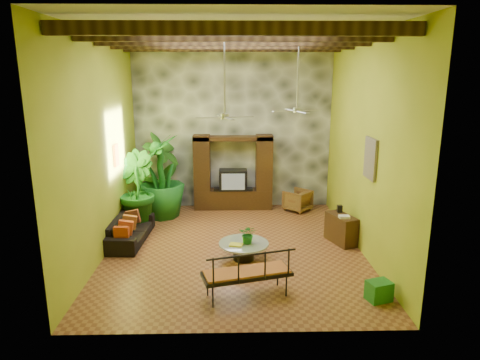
{
  "coord_description": "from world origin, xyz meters",
  "views": [
    {
      "loc": [
        -0.1,
        -9.64,
        4.1
      ],
      "look_at": [
        0.14,
        0.2,
        1.64
      ],
      "focal_mm": 32.0,
      "sensor_mm": 36.0,
      "label": 1
    }
  ],
  "objects_px": {
    "ceiling_fan_back": "(297,102)",
    "sofa": "(130,230)",
    "iron_bench": "(247,272)",
    "side_console": "(341,229)",
    "green_bin": "(379,291)",
    "tall_plant_c": "(161,177)",
    "coffee_table": "(244,249)",
    "entertainment_center": "(233,178)",
    "ceiling_fan_front": "(225,107)",
    "wicker_armchair": "(297,200)",
    "tall_plant_a": "(162,173)",
    "tall_plant_b": "(135,190)"
  },
  "relations": [
    {
      "from": "ceiling_fan_back",
      "to": "tall_plant_a",
      "type": "distance_m",
      "value": 4.66
    },
    {
      "from": "ceiling_fan_front",
      "to": "side_console",
      "type": "bearing_deg",
      "value": 13.04
    },
    {
      "from": "ceiling_fan_back",
      "to": "tall_plant_c",
      "type": "relative_size",
      "value": 0.77
    },
    {
      "from": "ceiling_fan_front",
      "to": "coffee_table",
      "type": "relative_size",
      "value": 1.65
    },
    {
      "from": "entertainment_center",
      "to": "tall_plant_a",
      "type": "relative_size",
      "value": 1.0
    },
    {
      "from": "tall_plant_c",
      "to": "wicker_armchair",
      "type": "bearing_deg",
      "value": 6.6
    },
    {
      "from": "wicker_armchair",
      "to": "green_bin",
      "type": "height_order",
      "value": "wicker_armchair"
    },
    {
      "from": "tall_plant_c",
      "to": "ceiling_fan_back",
      "type": "bearing_deg",
      "value": -17.85
    },
    {
      "from": "side_console",
      "to": "green_bin",
      "type": "xyz_separation_m",
      "value": [
        0.0,
        -2.79,
        -0.17
      ]
    },
    {
      "from": "entertainment_center",
      "to": "tall_plant_c",
      "type": "bearing_deg",
      "value": -160.43
    },
    {
      "from": "coffee_table",
      "to": "wicker_armchair",
      "type": "bearing_deg",
      "value": 63.44
    },
    {
      "from": "green_bin",
      "to": "tall_plant_a",
      "type": "bearing_deg",
      "value": 131.23
    },
    {
      "from": "tall_plant_c",
      "to": "green_bin",
      "type": "bearing_deg",
      "value": -46.03
    },
    {
      "from": "coffee_table",
      "to": "ceiling_fan_back",
      "type": "bearing_deg",
      "value": 53.26
    },
    {
      "from": "green_bin",
      "to": "side_console",
      "type": "bearing_deg",
      "value": 90.0
    },
    {
      "from": "wicker_armchair",
      "to": "coffee_table",
      "type": "relative_size",
      "value": 0.63
    },
    {
      "from": "tall_plant_b",
      "to": "green_bin",
      "type": "xyz_separation_m",
      "value": [
        5.3,
        -4.05,
        -0.86
      ]
    },
    {
      "from": "entertainment_center",
      "to": "coffee_table",
      "type": "bearing_deg",
      "value": -86.94
    },
    {
      "from": "wicker_armchair",
      "to": "tall_plant_b",
      "type": "relative_size",
      "value": 0.34
    },
    {
      "from": "iron_bench",
      "to": "coffee_table",
      "type": "bearing_deg",
      "value": 75.02
    },
    {
      "from": "tall_plant_a",
      "to": "iron_bench",
      "type": "xyz_separation_m",
      "value": [
        2.34,
        -5.31,
        -0.67
      ]
    },
    {
      "from": "entertainment_center",
      "to": "side_console",
      "type": "relative_size",
      "value": 2.69
    },
    {
      "from": "wicker_armchair",
      "to": "iron_bench",
      "type": "xyz_separation_m",
      "value": [
        -1.76,
        -5.25,
        0.21
      ]
    },
    {
      "from": "tall_plant_b",
      "to": "ceiling_fan_back",
      "type": "bearing_deg",
      "value": -4.25
    },
    {
      "from": "green_bin",
      "to": "tall_plant_b",
      "type": "bearing_deg",
      "value": 142.63
    },
    {
      "from": "sofa",
      "to": "green_bin",
      "type": "height_order",
      "value": "sofa"
    },
    {
      "from": "tall_plant_a",
      "to": "iron_bench",
      "type": "distance_m",
      "value": 5.84
    },
    {
      "from": "entertainment_center",
      "to": "iron_bench",
      "type": "relative_size",
      "value": 1.36
    },
    {
      "from": "sofa",
      "to": "green_bin",
      "type": "xyz_separation_m",
      "value": [
        5.27,
        -3.03,
        -0.11
      ]
    },
    {
      "from": "ceiling_fan_front",
      "to": "green_bin",
      "type": "bearing_deg",
      "value": -36.79
    },
    {
      "from": "entertainment_center",
      "to": "ceiling_fan_back",
      "type": "bearing_deg",
      "value": -50.43
    },
    {
      "from": "tall_plant_b",
      "to": "wicker_armchair",
      "type": "bearing_deg",
      "value": 16.24
    },
    {
      "from": "entertainment_center",
      "to": "sofa",
      "type": "xyz_separation_m",
      "value": [
        -2.62,
        -2.64,
        -0.67
      ]
    },
    {
      "from": "side_console",
      "to": "green_bin",
      "type": "bearing_deg",
      "value": -110.97
    },
    {
      "from": "ceiling_fan_front",
      "to": "iron_bench",
      "type": "xyz_separation_m",
      "value": [
        0.41,
        -1.99,
        -2.87
      ]
    },
    {
      "from": "tall_plant_a",
      "to": "tall_plant_c",
      "type": "distance_m",
      "value": 0.53
    },
    {
      "from": "ceiling_fan_back",
      "to": "side_console",
      "type": "xyz_separation_m",
      "value": [
        1.05,
        -0.94,
        -3.05
      ]
    },
    {
      "from": "tall_plant_a",
      "to": "side_console",
      "type": "xyz_separation_m",
      "value": [
        4.78,
        -2.66,
        -0.84
      ]
    },
    {
      "from": "coffee_table",
      "to": "iron_bench",
      "type": "distance_m",
      "value": 1.74
    },
    {
      "from": "entertainment_center",
      "to": "sofa",
      "type": "relative_size",
      "value": 1.18
    },
    {
      "from": "ceiling_fan_front",
      "to": "sofa",
      "type": "bearing_deg",
      "value": 159.63
    },
    {
      "from": "tall_plant_b",
      "to": "tall_plant_c",
      "type": "height_order",
      "value": "tall_plant_c"
    },
    {
      "from": "ceiling_fan_back",
      "to": "sofa",
      "type": "bearing_deg",
      "value": -170.53
    },
    {
      "from": "tall_plant_c",
      "to": "coffee_table",
      "type": "height_order",
      "value": "tall_plant_c"
    },
    {
      "from": "sofa",
      "to": "entertainment_center",
      "type": "bearing_deg",
      "value": -41.43
    },
    {
      "from": "ceiling_fan_front",
      "to": "tall_plant_a",
      "type": "height_order",
      "value": "ceiling_fan_front"
    },
    {
      "from": "ceiling_fan_back",
      "to": "iron_bench",
      "type": "height_order",
      "value": "ceiling_fan_back"
    },
    {
      "from": "ceiling_fan_back",
      "to": "coffee_table",
      "type": "relative_size",
      "value": 1.65
    },
    {
      "from": "tall_plant_c",
      "to": "side_console",
      "type": "distance_m",
      "value": 5.27
    },
    {
      "from": "side_console",
      "to": "iron_bench",
      "type": "bearing_deg",
      "value": -153.64
    }
  ]
}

